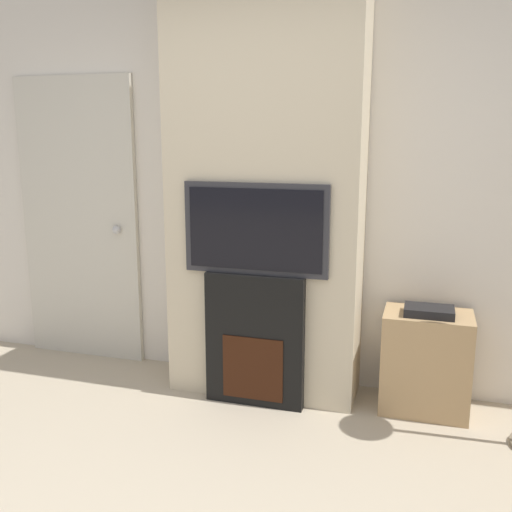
% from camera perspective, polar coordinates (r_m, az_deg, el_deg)
% --- Properties ---
extents(wall_back, '(6.00, 0.06, 2.70)m').
position_cam_1_polar(wall_back, '(3.77, 2.00, 7.53)').
color(wall_back, silver).
rests_on(wall_back, ground_plane).
extents(chimney_breast, '(1.19, 0.42, 2.70)m').
position_cam_1_polar(chimney_breast, '(3.54, 0.99, 7.24)').
color(chimney_breast, beige).
rests_on(chimney_breast, ground_plane).
extents(fireplace, '(0.61, 0.15, 0.83)m').
position_cam_1_polar(fireplace, '(3.54, -0.01, -8.35)').
color(fireplace, black).
rests_on(fireplace, ground_plane).
extents(television, '(0.88, 0.07, 0.55)m').
position_cam_1_polar(television, '(3.36, -0.02, 2.72)').
color(television, '#2D2D33').
rests_on(television, fireplace).
extents(media_stand, '(0.51, 0.35, 0.66)m').
position_cam_1_polar(media_stand, '(3.63, 16.61, -10.02)').
color(media_stand, tan).
rests_on(media_stand, ground_plane).
extents(entry_door, '(0.93, 0.09, 2.05)m').
position_cam_1_polar(entry_door, '(4.37, -17.22, 3.33)').
color(entry_door, beige).
rests_on(entry_door, ground_plane).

